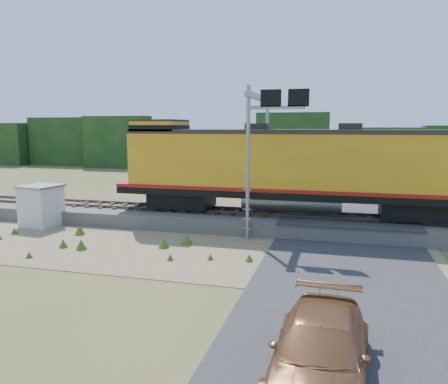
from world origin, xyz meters
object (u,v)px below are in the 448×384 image
(locomotive, at_px, (287,167))
(shed, at_px, (41,206))
(car, at_px, (320,351))
(signal_gantry, at_px, (264,126))

(locomotive, relative_size, shed, 8.31)
(locomotive, xyz_separation_m, car, (2.57, -14.57, -2.72))
(car, bearing_deg, locomotive, 102.39)
(shed, relative_size, car, 0.46)
(locomotive, bearing_deg, car, -80.01)
(signal_gantry, bearing_deg, locomotive, 30.20)
(shed, relative_size, signal_gantry, 0.31)
(shed, height_order, signal_gantry, signal_gantry)
(shed, bearing_deg, car, -28.52)
(signal_gantry, distance_m, car, 15.20)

